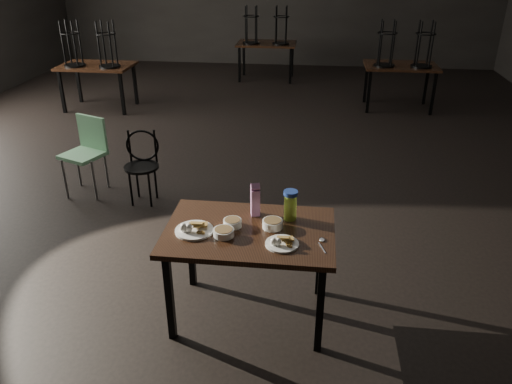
# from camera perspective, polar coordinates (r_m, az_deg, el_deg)

# --- Properties ---
(main_table) EXTENTS (1.20, 0.80, 0.75)m
(main_table) POSITION_cam_1_polar(r_m,az_deg,el_deg) (3.57, -0.76, -5.41)
(main_table) COLOR black
(main_table) RESTS_ON ground
(plate_left) EXTENTS (0.27, 0.27, 0.09)m
(plate_left) POSITION_cam_1_polar(r_m,az_deg,el_deg) (3.52, -7.13, -4.17)
(plate_left) COLOR white
(plate_left) RESTS_ON main_table
(plate_right) EXTENTS (0.23, 0.23, 0.07)m
(plate_right) POSITION_cam_1_polar(r_m,az_deg,el_deg) (3.35, 2.96, -5.76)
(plate_right) COLOR white
(plate_right) RESTS_ON main_table
(bowl_near) EXTENTS (0.13, 0.13, 0.05)m
(bowl_near) POSITION_cam_1_polar(r_m,az_deg,el_deg) (3.56, -2.71, -3.52)
(bowl_near) COLOR white
(bowl_near) RESTS_ON main_table
(bowl_far) EXTENTS (0.15, 0.15, 0.06)m
(bowl_far) POSITION_cam_1_polar(r_m,az_deg,el_deg) (3.54, 1.90, -3.63)
(bowl_far) COLOR white
(bowl_far) RESTS_ON main_table
(bowl_big) EXTENTS (0.15, 0.15, 0.05)m
(bowl_big) POSITION_cam_1_polar(r_m,az_deg,el_deg) (3.45, -3.72, -4.61)
(bowl_big) COLOR white
(bowl_big) RESTS_ON main_table
(juice_carton) EXTENTS (0.08, 0.08, 0.26)m
(juice_carton) POSITION_cam_1_polar(r_m,az_deg,el_deg) (3.66, -0.08, -0.96)
(juice_carton) COLOR #931A74
(juice_carton) RESTS_ON main_table
(water_bottle) EXTENTS (0.12, 0.12, 0.23)m
(water_bottle) POSITION_cam_1_polar(r_m,az_deg,el_deg) (3.62, 3.95, -1.47)
(water_bottle) COLOR #AFDF41
(water_bottle) RESTS_ON main_table
(spoon) EXTENTS (0.06, 0.20, 0.01)m
(spoon) POSITION_cam_1_polar(r_m,az_deg,el_deg) (3.42, 7.55, -5.55)
(spoon) COLOR silver
(spoon) RESTS_ON main_table
(bentwood_chair) EXTENTS (0.39, 0.38, 0.78)m
(bentwood_chair) POSITION_cam_1_polar(r_m,az_deg,el_deg) (5.53, -12.90, 3.51)
(bentwood_chair) COLOR black
(bentwood_chair) RESTS_ON ground
(school_chair) EXTENTS (0.52, 0.52, 0.86)m
(school_chair) POSITION_cam_1_polar(r_m,az_deg,el_deg) (5.88, -18.79, 4.77)
(school_chair) COLOR #7DC28C
(school_chair) RESTS_ON ground
(bg_table_left) EXTENTS (1.20, 0.80, 1.48)m
(bg_table_left) POSITION_cam_1_polar(r_m,az_deg,el_deg) (8.99, -17.90, 13.63)
(bg_table_left) COLOR black
(bg_table_left) RESTS_ON ground
(bg_table_right) EXTENTS (1.20, 0.80, 1.48)m
(bg_table_right) POSITION_cam_1_polar(r_m,az_deg,el_deg) (8.91, 16.28, 13.75)
(bg_table_right) COLOR black
(bg_table_right) RESTS_ON ground
(bg_table_far) EXTENTS (1.20, 0.80, 1.48)m
(bg_table_far) POSITION_cam_1_polar(r_m,az_deg,el_deg) (10.63, 1.20, 16.67)
(bg_table_far) COLOR black
(bg_table_far) RESTS_ON ground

